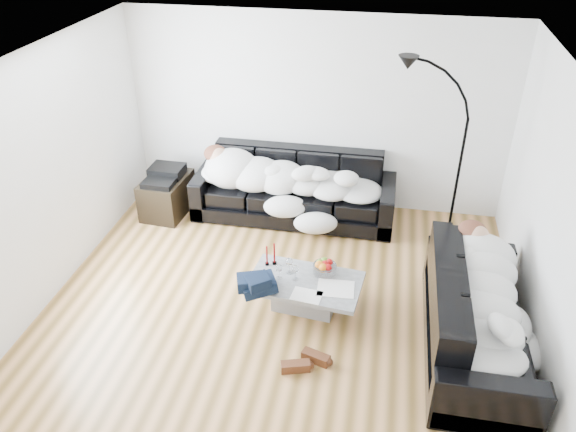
% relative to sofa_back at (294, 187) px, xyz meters
% --- Properties ---
extents(ground, '(5.00, 5.00, 0.00)m').
position_rel_sofa_back_xyz_m(ground, '(0.20, -1.78, -0.43)').
color(ground, brown).
rests_on(ground, ground).
extents(wall_back, '(5.00, 0.02, 2.60)m').
position_rel_sofa_back_xyz_m(wall_back, '(0.20, 0.47, 0.87)').
color(wall_back, silver).
rests_on(wall_back, ground).
extents(wall_left, '(0.02, 4.50, 2.60)m').
position_rel_sofa_back_xyz_m(wall_left, '(-2.30, -1.78, 0.87)').
color(wall_left, silver).
rests_on(wall_left, ground).
extents(wall_right, '(0.02, 4.50, 2.60)m').
position_rel_sofa_back_xyz_m(wall_right, '(2.70, -1.78, 0.87)').
color(wall_right, silver).
rests_on(wall_right, ground).
extents(ceiling, '(5.00, 5.00, 0.00)m').
position_rel_sofa_back_xyz_m(ceiling, '(0.20, -1.78, 2.17)').
color(ceiling, white).
rests_on(ceiling, ground).
extents(sofa_back, '(2.65, 0.92, 0.87)m').
position_rel_sofa_back_xyz_m(sofa_back, '(0.00, 0.00, 0.00)').
color(sofa_back, black).
rests_on(sofa_back, ground).
extents(sofa_right, '(0.92, 2.15, 0.87)m').
position_rel_sofa_back_xyz_m(sofa_right, '(2.17, -2.13, 0.00)').
color(sofa_right, black).
rests_on(sofa_right, ground).
extents(sleeper_back, '(2.24, 0.77, 0.45)m').
position_rel_sofa_back_xyz_m(sleeper_back, '(0.00, -0.05, 0.21)').
color(sleeper_back, white).
rests_on(sleeper_back, sofa_back).
extents(sleeper_right, '(0.78, 1.84, 0.45)m').
position_rel_sofa_back_xyz_m(sleeper_right, '(2.17, -2.13, 0.21)').
color(sleeper_right, white).
rests_on(sleeper_right, sofa_right).
extents(teal_cushion, '(0.42, 0.38, 0.20)m').
position_rel_sofa_back_xyz_m(teal_cushion, '(2.11, -1.46, 0.29)').
color(teal_cushion, '#0A3E4A').
rests_on(teal_cushion, sofa_right).
extents(coffee_table, '(1.23, 0.80, 0.34)m').
position_rel_sofa_back_xyz_m(coffee_table, '(0.45, -1.83, -0.26)').
color(coffee_table, '#939699').
rests_on(coffee_table, ground).
extents(fruit_bowl, '(0.30, 0.30, 0.16)m').
position_rel_sofa_back_xyz_m(fruit_bowl, '(0.63, -1.65, -0.01)').
color(fruit_bowl, white).
rests_on(fruit_bowl, coffee_table).
extents(wine_glass_a, '(0.10, 0.10, 0.19)m').
position_rel_sofa_back_xyz_m(wine_glass_a, '(0.26, -1.73, 0.00)').
color(wine_glass_a, white).
rests_on(wine_glass_a, coffee_table).
extents(wine_glass_b, '(0.09, 0.09, 0.17)m').
position_rel_sofa_back_xyz_m(wine_glass_b, '(0.17, -1.84, -0.01)').
color(wine_glass_b, white).
rests_on(wine_glass_b, coffee_table).
extents(wine_glass_c, '(0.08, 0.08, 0.18)m').
position_rel_sofa_back_xyz_m(wine_glass_c, '(0.34, -1.83, -0.00)').
color(wine_glass_c, white).
rests_on(wine_glass_c, coffee_table).
extents(candle_left, '(0.05, 0.05, 0.24)m').
position_rel_sofa_back_xyz_m(candle_left, '(-0.00, -1.63, 0.03)').
color(candle_left, maroon).
rests_on(candle_left, coffee_table).
extents(candle_right, '(0.05, 0.05, 0.27)m').
position_rel_sofa_back_xyz_m(candle_right, '(0.07, -1.60, 0.04)').
color(candle_right, maroon).
rests_on(candle_right, coffee_table).
extents(newspaper_a, '(0.39, 0.31, 0.01)m').
position_rel_sofa_back_xyz_m(newspaper_a, '(0.78, -1.90, -0.08)').
color(newspaper_a, silver).
rests_on(newspaper_a, coffee_table).
extents(newspaper_b, '(0.33, 0.25, 0.01)m').
position_rel_sofa_back_xyz_m(newspaper_b, '(0.51, -2.07, -0.08)').
color(newspaper_b, silver).
rests_on(newspaper_b, coffee_table).
extents(navy_jacket, '(0.43, 0.39, 0.18)m').
position_rel_sofa_back_xyz_m(navy_jacket, '(-0.02, -2.10, 0.08)').
color(navy_jacket, black).
rests_on(navy_jacket, coffee_table).
extents(shoes, '(0.49, 0.38, 0.11)m').
position_rel_sofa_back_xyz_m(shoes, '(0.60, -2.69, -0.38)').
color(shoes, '#472311').
rests_on(shoes, ground).
extents(av_cabinet, '(0.58, 0.80, 0.52)m').
position_rel_sofa_back_xyz_m(av_cabinet, '(-1.71, -0.24, -0.17)').
color(av_cabinet, black).
rests_on(av_cabinet, ground).
extents(stereo, '(0.45, 0.35, 0.13)m').
position_rel_sofa_back_xyz_m(stereo, '(-1.71, -0.24, 0.15)').
color(stereo, black).
rests_on(stereo, av_cabinet).
extents(floor_lamp, '(0.80, 0.46, 2.07)m').
position_rel_sofa_back_xyz_m(floor_lamp, '(2.00, -0.37, 0.60)').
color(floor_lamp, black).
rests_on(floor_lamp, ground).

